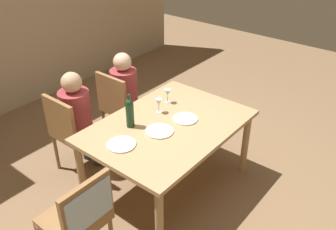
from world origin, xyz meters
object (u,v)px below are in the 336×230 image
person_woman_host (78,115)px  chair_far_right (120,104)px  dinner_plate_guest_right (121,144)px  person_man_bearded (126,91)px  chair_far_left (71,130)px  handbag (54,228)px  chair_left_end (82,214)px  dinner_plate_guest_left (159,131)px  dinner_plate_host (185,119)px  wine_glass_near_left (168,93)px  dining_table (168,132)px  wine_glass_centre (159,103)px  wine_bottle_tall_green (130,112)px

person_woman_host → chair_far_right: bearing=90.0°
dinner_plate_guest_right → person_man_bearded: bearing=43.1°
chair_far_left → person_woman_host: person_woman_host is taller
dinner_plate_guest_right → chair_far_left: bearing=84.5°
chair_far_left → chair_far_right: 0.69m
chair_far_left → person_woman_host: 0.17m
dinner_plate_guest_right → handbag: dinner_plate_guest_right is taller
chair_far_left → chair_left_end: (-0.72, -1.05, 0.06)m
chair_far_right → dinner_plate_guest_left: 1.06m
chair_far_right → dinner_plate_guest_left: (-0.41, -0.95, 0.23)m
chair_far_right → dinner_plate_guest_left: bearing=-23.3°
person_man_bearded → dinner_plate_host: bearing=-11.4°
chair_left_end → chair_far_right: bearing=36.7°
wine_glass_near_left → dinner_plate_guest_right: bearing=-168.5°
dining_table → wine_glass_centre: bearing=61.1°
person_woman_host → dinner_plate_host: size_ratio=4.78×
wine_glass_centre → handbag: wine_glass_centre is taller
wine_glass_near_left → dinner_plate_host: size_ratio=0.62×
wine_bottle_tall_green → wine_glass_near_left: wine_bottle_tall_green is taller
wine_glass_near_left → dinner_plate_guest_right: wine_glass_near_left is taller
person_woman_host → wine_bottle_tall_green: 0.73m
wine_glass_near_left → dinner_plate_host: (-0.16, -0.35, -0.10)m
dining_table → dinner_plate_host: size_ratio=6.46×
wine_glass_near_left → wine_glass_centre: (-0.21, -0.06, 0.00)m
dining_table → wine_bottle_tall_green: 0.42m
dinner_plate_guest_left → dinner_plate_host: bearing=-9.8°
chair_far_right → person_woman_host: (-0.58, -0.00, 0.12)m
dining_table → chair_far_left: (-0.43, 0.93, -0.14)m
chair_left_end → wine_bottle_tall_green: (0.91, 0.37, 0.31)m
person_woman_host → dinner_plate_guest_left: 0.97m
dinner_plate_guest_left → dinner_plate_guest_right: bearing=161.8°
person_woman_host → wine_bottle_tall_green: size_ratio=3.44×
chair_left_end → dinner_plate_host: (1.32, 0.05, 0.17)m
wine_bottle_tall_green → dinner_plate_guest_left: 0.32m
wine_glass_centre → person_man_bearded: bearing=70.3°
dining_table → handbag: 1.33m
chair_far_right → dinner_plate_host: 1.03m
chair_left_end → dinner_plate_host: chair_left_end is taller
wine_bottle_tall_green → handbag: bearing=173.6°
wine_glass_centre → dinner_plate_host: (0.05, -0.29, -0.10)m
chair_left_end → handbag: size_ratio=3.29×
person_man_bearded → dinner_plate_guest_left: person_man_bearded is taller
wine_glass_near_left → dinner_plate_guest_right: (-0.84, -0.17, -0.10)m
chair_far_right → dinner_plate_host: (-0.09, -1.00, 0.23)m
wine_glass_near_left → dinner_plate_guest_left: size_ratio=0.58×
wine_bottle_tall_green → person_man_bearded: bearing=47.7°
chair_far_left → wine_glass_near_left: chair_far_left is taller
chair_left_end → person_woman_host: size_ratio=0.81×
person_woman_host → dinner_plate_guest_right: person_woman_host is taller
chair_left_end → dinner_plate_host: 1.33m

